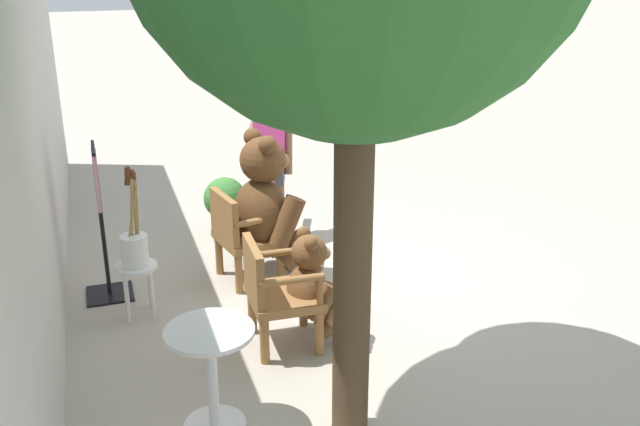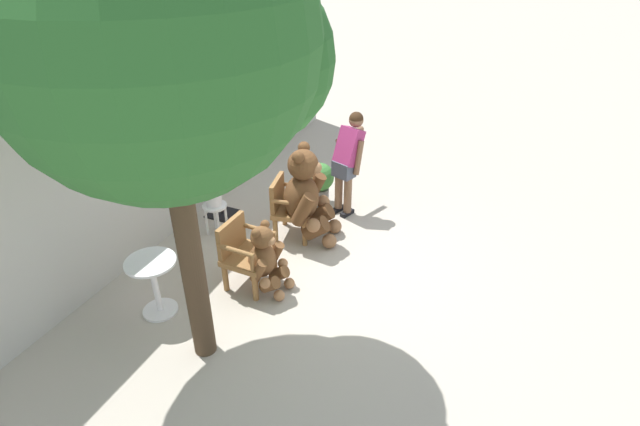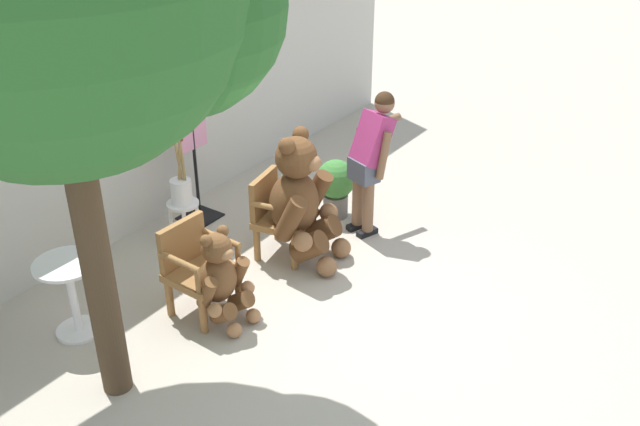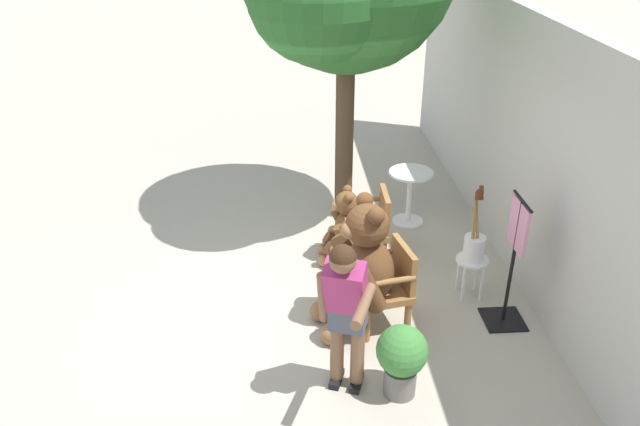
# 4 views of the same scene
# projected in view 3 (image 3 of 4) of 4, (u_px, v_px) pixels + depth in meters

# --- Properties ---
(ground_plane) EXTENTS (60.00, 60.00, 0.00)m
(ground_plane) POSITION_uv_depth(u_px,v_px,m) (305.00, 304.00, 6.64)
(ground_plane) COLOR #B2A899
(back_wall) EXTENTS (10.00, 0.16, 2.80)m
(back_wall) POSITION_uv_depth(u_px,v_px,m) (111.00, 110.00, 7.17)
(back_wall) COLOR beige
(back_wall) RESTS_ON ground
(wooden_chair_left) EXTENTS (0.57, 0.54, 0.86)m
(wooden_chair_left) POSITION_uv_depth(u_px,v_px,m) (197.00, 266.00, 6.36)
(wooden_chair_left) COLOR olive
(wooden_chair_left) RESTS_ON ground
(wooden_chair_right) EXTENTS (0.65, 0.62, 0.86)m
(wooden_chair_right) POSITION_uv_depth(u_px,v_px,m) (279.00, 213.00, 7.22)
(wooden_chair_right) COLOR olive
(wooden_chair_right) RESTS_ON ground
(teddy_bear_large) EXTENTS (0.86, 0.86, 1.39)m
(teddy_bear_large) POSITION_uv_depth(u_px,v_px,m) (301.00, 200.00, 7.01)
(teddy_bear_large) COLOR brown
(teddy_bear_large) RESTS_ON ground
(teddy_bear_small) EXTENTS (0.55, 0.52, 0.92)m
(teddy_bear_small) POSITION_uv_depth(u_px,v_px,m) (221.00, 278.00, 6.22)
(teddy_bear_small) COLOR brown
(teddy_bear_small) RESTS_ON ground
(person_visitor) EXTENTS (0.83, 0.48, 1.55)m
(person_visitor) POSITION_uv_depth(u_px,v_px,m) (371.00, 153.00, 7.42)
(person_visitor) COLOR black
(person_visitor) RESTS_ON ground
(white_stool) EXTENTS (0.34, 0.34, 0.46)m
(white_stool) POSITION_uv_depth(u_px,v_px,m) (183.00, 211.00, 7.48)
(white_stool) COLOR white
(white_stool) RESTS_ON ground
(brush_bucket) EXTENTS (0.22, 0.22, 0.84)m
(brush_bucket) POSITION_uv_depth(u_px,v_px,m) (181.00, 187.00, 7.34)
(brush_bucket) COLOR white
(brush_bucket) RESTS_ON white_stool
(round_side_table) EXTENTS (0.56, 0.56, 0.72)m
(round_side_table) POSITION_uv_depth(u_px,v_px,m) (71.00, 289.00, 6.07)
(round_side_table) COLOR white
(round_side_table) RESTS_ON ground
(potted_plant) EXTENTS (0.44, 0.44, 0.68)m
(potted_plant) POSITION_uv_depth(u_px,v_px,m) (336.00, 184.00, 7.95)
(potted_plant) COLOR slate
(potted_plant) RESTS_ON ground
(clothing_display_stand) EXTENTS (0.44, 0.40, 1.36)m
(clothing_display_stand) POSITION_uv_depth(u_px,v_px,m) (195.00, 160.00, 7.75)
(clothing_display_stand) COLOR black
(clothing_display_stand) RESTS_ON ground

